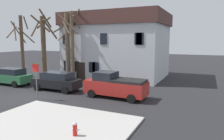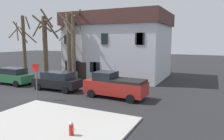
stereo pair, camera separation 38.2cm
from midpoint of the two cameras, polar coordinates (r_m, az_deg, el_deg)
The scene contains 13 objects.
ground_plane at distance 19.11m, azimuth -20.59°, elevation -6.58°, with size 120.00×120.00×0.00m, color #262628.
sidewalk_slab at distance 11.55m, azimuth -19.38°, elevation -15.91°, with size 8.44×8.62×0.12m, color #B7B5AD.
building_main at distance 27.15m, azimuth 2.23°, elevation 6.72°, with size 12.15×8.95×7.92m.
tree_bare_near at distance 28.93m, azimuth -22.39°, elevation 6.48°, with size 2.96×2.53×7.67m.
tree_bare_mid at distance 26.53m, azimuth -17.20°, elevation 6.70°, with size 2.73×2.70×8.19m.
tree_bare_far at distance 25.01m, azimuth -11.05°, elevation 6.83°, with size 3.81×2.44×8.07m.
tree_bare_end at distance 24.42m, azimuth -10.04°, elevation 6.89°, with size 2.71×2.45×7.85m.
car_green_wagon at distance 24.65m, azimuth -24.86°, elevation -1.44°, with size 4.51×1.95×1.75m.
car_black_wagon at distance 20.39m, azimuth -14.04°, elevation -2.81°, with size 4.61×2.01×1.72m.
pickup_truck_red at distance 17.27m, azimuth 1.41°, elevation -4.17°, with size 5.15×2.29×2.08m.
fire_hydrant at distance 10.66m, azimuth -9.90°, elevation -15.22°, with size 0.42×0.22×0.68m.
street_sign_pole at distance 17.44m, azimuth -19.25°, elevation -1.09°, with size 0.76×0.07×2.90m.
bicycle_leaning at distance 25.47m, azimuth -15.56°, elevation -1.93°, with size 1.66×0.65×1.03m.
Camera 2 is at (13.68, -12.62, 4.67)m, focal length 33.86 mm.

